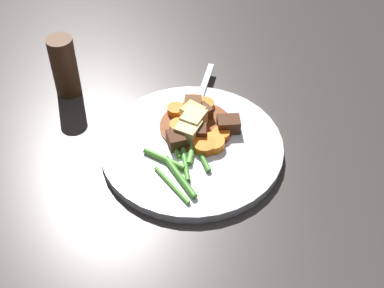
{
  "coord_description": "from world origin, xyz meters",
  "views": [
    {
      "loc": [
        -0.48,
        -0.28,
        0.57
      ],
      "look_at": [
        0.0,
        0.0,
        0.01
      ],
      "focal_mm": 50.17,
      "sensor_mm": 36.0,
      "label": 1
    }
  ],
  "objects_px": {
    "dinner_plate": "(192,147)",
    "carrot_slice_4": "(212,143)",
    "meat_chunk_2": "(176,140)",
    "pepper_mill": "(64,67)",
    "carrot_slice_3": "(194,103)",
    "carrot_slice_5": "(221,134)",
    "meat_chunk_0": "(193,107)",
    "carrot_slice_2": "(204,147)",
    "meat_chunk_4": "(202,113)",
    "carrot_slice_1": "(179,126)",
    "potato_chunk_2": "(188,131)",
    "carrot_slice_0": "(176,110)",
    "meat_chunk_1": "(199,133)",
    "potato_chunk_1": "(193,115)",
    "meat_chunk_3": "(229,124)",
    "potato_chunk_0": "(194,121)",
    "fork": "(199,99)",
    "carrot_slice_6": "(205,105)"
  },
  "relations": [
    {
      "from": "carrot_slice_6",
      "to": "meat_chunk_4",
      "type": "distance_m",
      "value": 0.02
    },
    {
      "from": "potato_chunk_1",
      "to": "potato_chunk_2",
      "type": "bearing_deg",
      "value": -160.8
    },
    {
      "from": "carrot_slice_3",
      "to": "meat_chunk_2",
      "type": "bearing_deg",
      "value": -166.13
    },
    {
      "from": "potato_chunk_1",
      "to": "meat_chunk_3",
      "type": "xyz_separation_m",
      "value": [
        0.01,
        -0.05,
        -0.0
      ]
    },
    {
      "from": "dinner_plate",
      "to": "carrot_slice_4",
      "type": "relative_size",
      "value": 7.56
    },
    {
      "from": "potato_chunk_0",
      "to": "pepper_mill",
      "type": "relative_size",
      "value": 0.35
    },
    {
      "from": "carrot_slice_5",
      "to": "meat_chunk_1",
      "type": "relative_size",
      "value": 0.99
    },
    {
      "from": "carrot_slice_2",
      "to": "potato_chunk_0",
      "type": "relative_size",
      "value": 0.93
    },
    {
      "from": "carrot_slice_1",
      "to": "carrot_slice_5",
      "type": "distance_m",
      "value": 0.07
    },
    {
      "from": "pepper_mill",
      "to": "meat_chunk_1",
      "type": "bearing_deg",
      "value": -90.32
    },
    {
      "from": "pepper_mill",
      "to": "meat_chunk_4",
      "type": "bearing_deg",
      "value": -79.97
    },
    {
      "from": "dinner_plate",
      "to": "carrot_slice_5",
      "type": "xyz_separation_m",
      "value": [
        0.03,
        -0.03,
        0.01
      ]
    },
    {
      "from": "carrot_slice_0",
      "to": "carrot_slice_3",
      "type": "bearing_deg",
      "value": -24.58
    },
    {
      "from": "fork",
      "to": "pepper_mill",
      "type": "distance_m",
      "value": 0.22
    },
    {
      "from": "carrot_slice_5",
      "to": "potato_chunk_1",
      "type": "xyz_separation_m",
      "value": [
        0.01,
        0.05,
        0.01
      ]
    },
    {
      "from": "carrot_slice_6",
      "to": "fork",
      "type": "xyz_separation_m",
      "value": [
        0.01,
        0.02,
        -0.0
      ]
    },
    {
      "from": "carrot_slice_2",
      "to": "meat_chunk_4",
      "type": "distance_m",
      "value": 0.07
    },
    {
      "from": "carrot_slice_0",
      "to": "carrot_slice_3",
      "type": "xyz_separation_m",
      "value": [
        0.03,
        -0.01,
        -0.0
      ]
    },
    {
      "from": "carrot_slice_2",
      "to": "potato_chunk_2",
      "type": "bearing_deg",
      "value": 70.05
    },
    {
      "from": "carrot_slice_6",
      "to": "fork",
      "type": "distance_m",
      "value": 0.02
    },
    {
      "from": "carrot_slice_2",
      "to": "carrot_slice_3",
      "type": "bearing_deg",
      "value": 38.19
    },
    {
      "from": "dinner_plate",
      "to": "meat_chunk_0",
      "type": "height_order",
      "value": "meat_chunk_0"
    },
    {
      "from": "meat_chunk_4",
      "to": "pepper_mill",
      "type": "xyz_separation_m",
      "value": [
        -0.04,
        0.23,
        0.03
      ]
    },
    {
      "from": "carrot_slice_1",
      "to": "fork",
      "type": "relative_size",
      "value": 0.17
    },
    {
      "from": "meat_chunk_2",
      "to": "meat_chunk_1",
      "type": "bearing_deg",
      "value": -37.54
    },
    {
      "from": "meat_chunk_4",
      "to": "carrot_slice_5",
      "type": "bearing_deg",
      "value": -117.4
    },
    {
      "from": "meat_chunk_0",
      "to": "meat_chunk_4",
      "type": "xyz_separation_m",
      "value": [
        -0.0,
        -0.02,
        -0.0
      ]
    },
    {
      "from": "carrot_slice_3",
      "to": "potato_chunk_2",
      "type": "distance_m",
      "value": 0.07
    },
    {
      "from": "dinner_plate",
      "to": "carrot_slice_4",
      "type": "height_order",
      "value": "carrot_slice_4"
    },
    {
      "from": "carrot_slice_1",
      "to": "carrot_slice_3",
      "type": "height_order",
      "value": "same"
    },
    {
      "from": "carrot_slice_0",
      "to": "meat_chunk_3",
      "type": "distance_m",
      "value": 0.09
    },
    {
      "from": "carrot_slice_4",
      "to": "pepper_mill",
      "type": "bearing_deg",
      "value": 88.8
    },
    {
      "from": "pepper_mill",
      "to": "meat_chunk_0",
      "type": "bearing_deg",
      "value": -78.52
    },
    {
      "from": "dinner_plate",
      "to": "fork",
      "type": "height_order",
      "value": "fork"
    },
    {
      "from": "potato_chunk_2",
      "to": "meat_chunk_1",
      "type": "distance_m",
      "value": 0.02
    },
    {
      "from": "meat_chunk_2",
      "to": "pepper_mill",
      "type": "height_order",
      "value": "pepper_mill"
    },
    {
      "from": "carrot_slice_0",
      "to": "carrot_slice_2",
      "type": "bearing_deg",
      "value": -121.91
    },
    {
      "from": "meat_chunk_1",
      "to": "meat_chunk_4",
      "type": "height_order",
      "value": "same"
    },
    {
      "from": "carrot_slice_2",
      "to": "carrot_slice_3",
      "type": "relative_size",
      "value": 0.99
    },
    {
      "from": "meat_chunk_1",
      "to": "pepper_mill",
      "type": "xyz_separation_m",
      "value": [
        0.0,
        0.25,
        0.03
      ]
    },
    {
      "from": "carrot_slice_3",
      "to": "carrot_slice_5",
      "type": "height_order",
      "value": "carrot_slice_5"
    },
    {
      "from": "potato_chunk_2",
      "to": "dinner_plate",
      "type": "bearing_deg",
      "value": -129.1
    },
    {
      "from": "carrot_slice_0",
      "to": "meat_chunk_1",
      "type": "relative_size",
      "value": 1.0
    },
    {
      "from": "potato_chunk_0",
      "to": "fork",
      "type": "bearing_deg",
      "value": 22.26
    },
    {
      "from": "carrot_slice_0",
      "to": "carrot_slice_4",
      "type": "distance_m",
      "value": 0.09
    },
    {
      "from": "meat_chunk_0",
      "to": "meat_chunk_3",
      "type": "height_order",
      "value": "meat_chunk_0"
    },
    {
      "from": "meat_chunk_4",
      "to": "meat_chunk_0",
      "type": "bearing_deg",
      "value": 82.62
    },
    {
      "from": "carrot_slice_4",
      "to": "pepper_mill",
      "type": "height_order",
      "value": "pepper_mill"
    },
    {
      "from": "carrot_slice_2",
      "to": "potato_chunk_1",
      "type": "distance_m",
      "value": 0.06
    },
    {
      "from": "meat_chunk_0",
      "to": "meat_chunk_4",
      "type": "distance_m",
      "value": 0.02
    }
  ]
}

